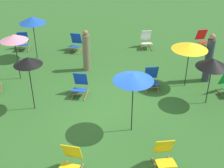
# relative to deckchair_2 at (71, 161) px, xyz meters

# --- Properties ---
(ground_plane) EXTENTS (40.00, 40.00, 0.00)m
(ground_plane) POSITION_rel_deckchair_2_xyz_m (1.07, 2.40, -0.37)
(ground_plane) COLOR #2D6026
(deckchair_2) EXTENTS (0.64, 0.85, 0.83)m
(deckchair_2) POSITION_rel_deckchair_2_xyz_m (0.00, 0.00, 0.00)
(deckchair_2) COLOR olive
(deckchair_2) RESTS_ON ground
(deckchair_3) EXTENTS (0.56, 0.81, 0.83)m
(deckchair_3) POSITION_rel_deckchair_2_xyz_m (-3.06, 7.82, 0.00)
(deckchair_3) COLOR olive
(deckchair_3) RESTS_ON ground
(deckchair_4) EXTENTS (0.50, 0.77, 0.83)m
(deckchair_4) POSITION_rel_deckchair_2_xyz_m (2.54, 4.20, 0.00)
(deckchair_4) COLOR olive
(deckchair_4) RESTS_ON ground
(deckchair_5) EXTENTS (0.60, 0.83, 0.83)m
(deckchair_5) POSITION_rel_deckchair_2_xyz_m (5.42, 8.06, 0.00)
(deckchair_5) COLOR olive
(deckchair_5) RESTS_ON ground
(deckchair_6) EXTENTS (0.55, 0.80, 0.83)m
(deckchair_6) POSITION_rel_deckchair_2_xyz_m (2.73, 7.95, 0.00)
(deckchair_6) COLOR olive
(deckchair_6) RESTS_ON ground
(deckchair_7) EXTENTS (0.56, 0.81, 0.83)m
(deckchair_7) POSITION_rel_deckchair_2_xyz_m (2.38, 0.16, 0.00)
(deckchair_7) COLOR olive
(deckchair_7) RESTS_ON ground
(deckchair_10) EXTENTS (0.58, 0.82, 0.83)m
(deckchair_10) POSITION_rel_deckchair_2_xyz_m (-0.06, 3.74, 0.00)
(deckchair_10) COLOR olive
(deckchair_10) RESTS_ON ground
(deckchair_11) EXTENTS (0.63, 0.85, 0.83)m
(deckchair_11) POSITION_rel_deckchair_2_xyz_m (-0.58, 7.63, 0.00)
(deckchair_11) COLOR olive
(deckchair_11) RESTS_ON ground
(umbrella_0) EXTENTS (0.90, 0.90, 1.89)m
(umbrella_0) POSITION_rel_deckchair_2_xyz_m (-1.53, 2.87, 1.39)
(umbrella_0) COLOR black
(umbrella_0) RESTS_ON ground
(umbrella_1) EXTENTS (1.03, 1.03, 1.83)m
(umbrella_1) POSITION_rel_deckchair_2_xyz_m (-2.51, 4.94, 1.34)
(umbrella_1) COLOR black
(umbrella_1) RESTS_ON ground
(umbrella_2) EXTENTS (1.07, 1.07, 1.69)m
(umbrella_2) POSITION_rel_deckchair_2_xyz_m (4.30, 3.15, 1.16)
(umbrella_2) COLOR black
(umbrella_2) RESTS_ON ground
(umbrella_3) EXTENTS (1.15, 1.15, 1.95)m
(umbrella_3) POSITION_rel_deckchair_2_xyz_m (1.64, 1.69, 1.46)
(umbrella_3) COLOR black
(umbrella_3) RESTS_ON ground
(umbrella_4) EXTENTS (1.13, 1.13, 1.89)m
(umbrella_4) POSITION_rel_deckchair_2_xyz_m (-2.24, 6.84, 1.38)
(umbrella_4) COLOR black
(umbrella_4) RESTS_ON ground
(umbrella_5) EXTENTS (1.29, 1.29, 1.71)m
(umbrella_5) POSITION_rel_deckchair_2_xyz_m (3.83, 4.34, 1.23)
(umbrella_5) COLOR black
(umbrella_5) RESTS_ON ground
(person_0) EXTENTS (0.40, 0.40, 1.91)m
(person_0) POSITION_rel_deckchair_2_xyz_m (4.71, 4.72, 0.55)
(person_0) COLOR #333847
(person_0) RESTS_ON ground
(person_1) EXTENTS (0.33, 0.33, 1.71)m
(person_1) POSITION_rel_deckchair_2_xyz_m (0.06, 5.67, 0.44)
(person_1) COLOR #72664C
(person_1) RESTS_ON ground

